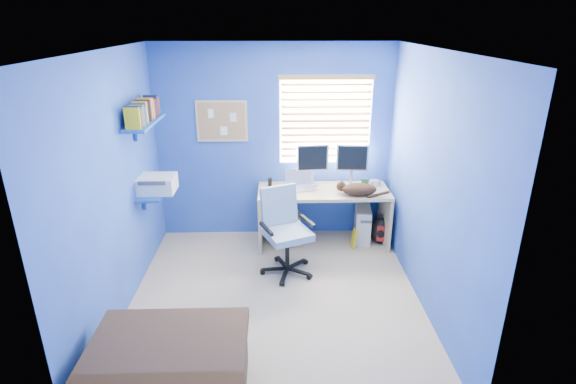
{
  "coord_description": "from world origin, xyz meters",
  "views": [
    {
      "loc": [
        0.01,
        -3.99,
        2.75
      ],
      "look_at": [
        0.15,
        0.65,
        0.95
      ],
      "focal_mm": 28.0,
      "sensor_mm": 36.0,
      "label": 1
    }
  ],
  "objects_px": {
    "desk": "(323,217)",
    "office_chair": "(285,242)",
    "cat": "(359,189)",
    "tower_pc": "(362,224)",
    "laptop": "(301,181)"
  },
  "relations": [
    {
      "from": "laptop",
      "to": "office_chair",
      "type": "xyz_separation_m",
      "value": [
        -0.21,
        -0.73,
        -0.48
      ]
    },
    {
      "from": "desk",
      "to": "tower_pc",
      "type": "relative_size",
      "value": 3.65
    },
    {
      "from": "laptop",
      "to": "cat",
      "type": "bearing_deg",
      "value": -34.88
    },
    {
      "from": "cat",
      "to": "office_chair",
      "type": "distance_m",
      "value": 1.12
    },
    {
      "from": "desk",
      "to": "office_chair",
      "type": "relative_size",
      "value": 1.66
    },
    {
      "from": "desk",
      "to": "cat",
      "type": "bearing_deg",
      "value": -25.5
    },
    {
      "from": "desk",
      "to": "office_chair",
      "type": "height_order",
      "value": "office_chair"
    },
    {
      "from": "laptop",
      "to": "office_chair",
      "type": "distance_m",
      "value": 0.9
    },
    {
      "from": "tower_pc",
      "to": "desk",
      "type": "bearing_deg",
      "value": -164.85
    },
    {
      "from": "cat",
      "to": "office_chair",
      "type": "height_order",
      "value": "office_chair"
    },
    {
      "from": "laptop",
      "to": "tower_pc",
      "type": "height_order",
      "value": "laptop"
    },
    {
      "from": "desk",
      "to": "cat",
      "type": "xyz_separation_m",
      "value": [
        0.41,
        -0.2,
        0.45
      ]
    },
    {
      "from": "office_chair",
      "to": "desk",
      "type": "bearing_deg",
      "value": 54.01
    },
    {
      "from": "laptop",
      "to": "tower_pc",
      "type": "xyz_separation_m",
      "value": [
        0.82,
        0.04,
        -0.62
      ]
    },
    {
      "from": "cat",
      "to": "office_chair",
      "type": "relative_size",
      "value": 0.43
    }
  ]
}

